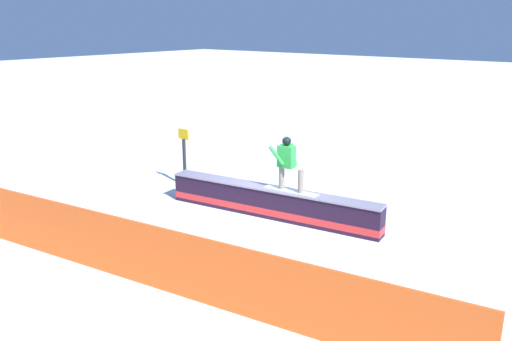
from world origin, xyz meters
name	(u,v)px	position (x,y,z in m)	size (l,w,h in m)	color
ground_plane	(271,216)	(0.00, 0.00, 0.00)	(120.00, 120.00, 0.00)	white
grind_box	(271,203)	(0.00, 0.00, 0.35)	(5.80, 1.31, 0.77)	#24152C
snowboarder	(288,162)	(-0.44, -0.07, 1.50)	(1.46, 0.46, 1.35)	silver
safety_fence	(132,251)	(0.00, 4.39, 0.62)	(12.75, 0.06, 1.24)	orange
trail_marker	(184,156)	(3.60, -0.48, 0.94)	(0.40, 0.10, 1.75)	#262628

